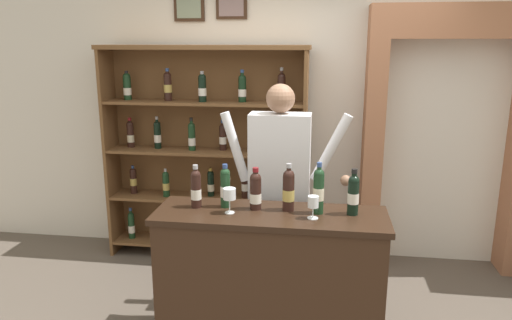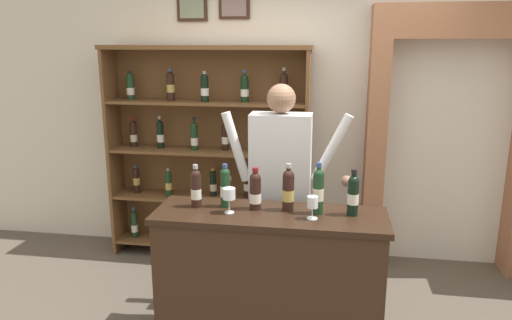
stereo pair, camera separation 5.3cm
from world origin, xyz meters
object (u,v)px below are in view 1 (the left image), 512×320
(tasting_bottle_super_tuscan, at_px, (225,187))
(tasting_bottle_riserva, at_px, (289,189))
(wine_shelf, at_px, (206,148))
(tasting_bottle_prosecco, at_px, (319,190))
(tasting_counter, at_px, (270,280))
(wine_glass_right, at_px, (229,195))
(shopkeeper, at_px, (280,173))
(tasting_bottle_chianti, at_px, (196,188))
(wine_glass_left, at_px, (313,203))
(tasting_bottle_bianco, at_px, (256,190))
(tasting_bottle_grappa, at_px, (353,193))

(tasting_bottle_super_tuscan, distance_m, tasting_bottle_riserva, 0.42)
(tasting_bottle_riserva, bearing_deg, wine_shelf, 123.92)
(tasting_bottle_riserva, relative_size, tasting_bottle_prosecco, 0.94)
(tasting_counter, height_order, tasting_bottle_riserva, tasting_bottle_riserva)
(tasting_bottle_prosecco, bearing_deg, wine_glass_right, -172.07)
(shopkeeper, xyz_separation_m, wine_glass_right, (-0.28, -0.53, -0.01))
(wine_shelf, height_order, tasting_bottle_chianti, wine_shelf)
(tasting_counter, relative_size, wine_glass_left, 10.29)
(wine_glass_right, bearing_deg, tasting_bottle_bianco, 32.69)
(tasting_bottle_bianco, relative_size, tasting_bottle_riserva, 0.90)
(tasting_counter, bearing_deg, wine_glass_left, -12.52)
(tasting_counter, xyz_separation_m, tasting_bottle_bianco, (-0.11, 0.06, 0.61))
(tasting_bottle_chianti, xyz_separation_m, tasting_bottle_prosecco, (0.81, -0.00, 0.02))
(shopkeeper, relative_size, tasting_bottle_super_tuscan, 5.90)
(tasting_bottle_super_tuscan, relative_size, tasting_bottle_grappa, 0.98)
(wine_shelf, distance_m, tasting_bottle_grappa, 1.86)
(tasting_bottle_bianco, bearing_deg, tasting_bottle_chianti, -177.40)
(wine_shelf, bearing_deg, tasting_bottle_chianti, -78.91)
(wine_shelf, bearing_deg, tasting_bottle_grappa, -45.66)
(tasting_counter, height_order, tasting_bottle_super_tuscan, tasting_bottle_super_tuscan)
(tasting_bottle_prosecco, bearing_deg, tasting_bottle_bianco, 177.09)
(tasting_counter, relative_size, tasting_bottle_chianti, 5.18)
(tasting_counter, xyz_separation_m, wine_glass_left, (0.28, -0.06, 0.58))
(tasting_bottle_grappa, distance_m, wine_glass_right, 0.80)
(tasting_bottle_grappa, relative_size, wine_glass_left, 2.06)
(tasting_bottle_bianco, relative_size, tasting_bottle_prosecco, 0.84)
(tasting_bottle_grappa, bearing_deg, shopkeeper, 139.36)
(tasting_bottle_chianti, distance_m, tasting_bottle_prosecco, 0.81)
(wine_glass_right, bearing_deg, tasting_bottle_chianti, 161.43)
(wine_shelf, height_order, wine_glass_left, wine_shelf)
(tasting_bottle_super_tuscan, distance_m, tasting_bottle_prosecco, 0.62)
(wine_shelf, distance_m, tasting_bottle_chianti, 1.36)
(shopkeeper, distance_m, tasting_bottle_bianco, 0.45)
(tasting_bottle_super_tuscan, relative_size, wine_glass_right, 1.77)
(shopkeeper, relative_size, tasting_bottle_grappa, 5.78)
(wine_shelf, height_order, tasting_bottle_riserva, wine_shelf)
(shopkeeper, height_order, tasting_bottle_super_tuscan, shopkeeper)
(tasting_bottle_riserva, height_order, wine_glass_right, tasting_bottle_riserva)
(tasting_counter, xyz_separation_m, tasting_bottle_super_tuscan, (-0.31, 0.08, 0.62))
(wine_shelf, relative_size, tasting_bottle_chianti, 6.87)
(tasting_bottle_chianti, xyz_separation_m, wine_glass_left, (0.78, -0.10, -0.03))
(tasting_bottle_riserva, bearing_deg, tasting_bottle_chianti, -177.53)
(wine_shelf, distance_m, tasting_bottle_bianco, 1.47)
(tasting_counter, xyz_separation_m, tasting_bottle_riserva, (0.11, 0.07, 0.63))
(tasting_bottle_super_tuscan, distance_m, wine_glass_right, 0.13)
(tasting_bottle_super_tuscan, bearing_deg, tasting_bottle_prosecco, -3.24)
(tasting_bottle_super_tuscan, xyz_separation_m, wine_glass_left, (0.59, -0.14, -0.04))
(wine_shelf, relative_size, tasting_bottle_prosecco, 5.93)
(tasting_bottle_bianco, xyz_separation_m, wine_glass_left, (0.38, -0.12, -0.03))
(tasting_counter, bearing_deg, tasting_bottle_grappa, 5.45)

